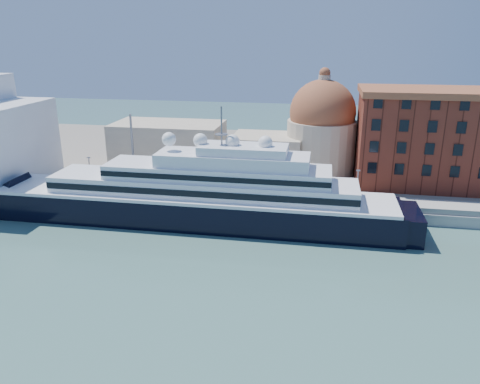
# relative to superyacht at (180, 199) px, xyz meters

# --- Properties ---
(ground) EXTENTS (400.00, 400.00, 0.00)m
(ground) POSITION_rel_superyacht_xyz_m (6.12, -23.00, -4.89)
(ground) COLOR #3A655D
(ground) RESTS_ON ground
(quay) EXTENTS (180.00, 10.00, 2.50)m
(quay) POSITION_rel_superyacht_xyz_m (6.12, 11.00, -3.64)
(quay) COLOR gray
(quay) RESTS_ON ground
(land) EXTENTS (260.00, 72.00, 2.00)m
(land) POSITION_rel_superyacht_xyz_m (6.12, 52.00, -3.89)
(land) COLOR slate
(land) RESTS_ON ground
(quay_fence) EXTENTS (180.00, 0.10, 1.20)m
(quay_fence) POSITION_rel_superyacht_xyz_m (6.12, 6.50, -1.79)
(quay_fence) COLOR slate
(quay_fence) RESTS_ON quay
(superyacht) EXTENTS (94.79, 13.14, 28.33)m
(superyacht) POSITION_rel_superyacht_xyz_m (0.00, 0.00, 0.00)
(superyacht) COLOR black
(superyacht) RESTS_ON ground
(service_barge) EXTENTS (13.00, 7.27, 2.78)m
(service_barge) POSITION_rel_superyacht_xyz_m (-25.59, -0.09, -4.09)
(service_barge) COLOR white
(service_barge) RESTS_ON ground
(warehouse) EXTENTS (43.00, 19.00, 23.25)m
(warehouse) POSITION_rel_superyacht_xyz_m (58.12, 29.00, 8.90)
(warehouse) COLOR maroon
(warehouse) RESTS_ON land
(church) EXTENTS (66.00, 18.00, 25.50)m
(church) POSITION_rel_superyacht_xyz_m (12.51, 34.72, 6.02)
(church) COLOR beige
(church) RESTS_ON land
(lamp_posts) EXTENTS (120.80, 2.40, 18.00)m
(lamp_posts) POSITION_rel_superyacht_xyz_m (-6.54, 9.27, 4.95)
(lamp_posts) COLOR slate
(lamp_posts) RESTS_ON quay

